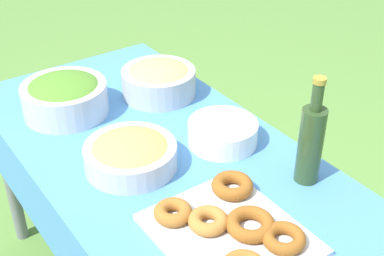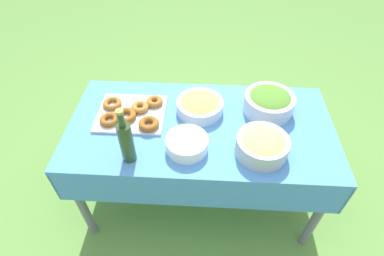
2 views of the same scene
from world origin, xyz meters
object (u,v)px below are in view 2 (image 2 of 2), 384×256
Objects in this scene: salad_bowl at (269,102)px; fruit_bowl at (200,105)px; donut_platter at (132,113)px; olive_oil_bottle at (126,141)px; plate_stack at (187,144)px; pasta_bowl at (262,144)px.

fruit_bowl is (0.39, 0.03, -0.02)m from salad_bowl.
donut_platter is 0.33m from olive_oil_bottle.
salad_bowl is 0.89× the size of olive_oil_bottle.
fruit_bowl is (-0.33, -0.37, -0.08)m from olive_oil_bottle.
plate_stack is 0.30m from fruit_bowl.
pasta_bowl is 0.38m from plate_stack.
olive_oil_bottle is at bearing 6.63° from pasta_bowl.
salad_bowl is 1.06× the size of fruit_bowl.
pasta_bowl is at bearing -173.37° from olive_oil_bottle.
pasta_bowl is 0.66m from olive_oil_bottle.
salad_bowl is at bearing -102.57° from pasta_bowl.
salad_bowl reaches higher than fruit_bowl.
salad_bowl reaches higher than donut_platter.
salad_bowl is 0.74× the size of donut_platter.
fruit_bowl is (0.32, -0.30, -0.02)m from pasta_bowl.
salad_bowl is 1.32× the size of plate_stack.
donut_platter is 0.39m from fruit_bowl.
donut_platter is at bearing -18.34° from pasta_bowl.
olive_oil_bottle is (-0.05, 0.31, 0.10)m from donut_platter.
olive_oil_bottle reaches higher than pasta_bowl.
fruit_bowl is at bearing 3.92° from salad_bowl.
plate_stack is at bearing 145.20° from donut_platter.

